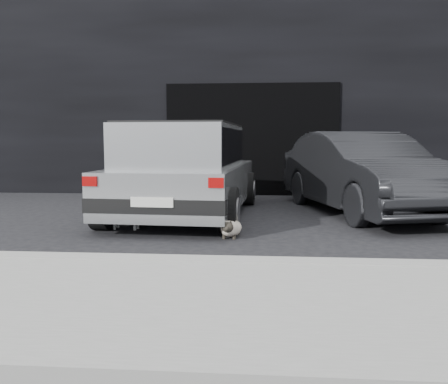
# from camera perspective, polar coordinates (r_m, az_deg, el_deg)

# --- Properties ---
(ground) EXTENTS (80.00, 80.00, 0.00)m
(ground) POSITION_cam_1_polar(r_m,az_deg,el_deg) (7.38, -5.23, -3.80)
(ground) COLOR black
(ground) RESTS_ON ground
(building_facade) EXTENTS (34.00, 4.00, 5.00)m
(building_facade) POSITION_cam_1_polar(r_m,az_deg,el_deg) (13.22, 3.59, 11.48)
(building_facade) COLOR black
(building_facade) RESTS_ON ground
(garage_opening) EXTENTS (4.00, 0.10, 2.60)m
(garage_opening) POSITION_cam_1_polar(r_m,az_deg,el_deg) (11.15, 3.36, 6.29)
(garage_opening) COLOR black
(garage_opening) RESTS_ON ground
(curb) EXTENTS (18.00, 0.25, 0.12)m
(curb) POSITION_cam_1_polar(r_m,az_deg,el_deg) (4.73, 1.40, -8.72)
(curb) COLOR gray
(curb) RESTS_ON ground
(sidewalk) EXTENTS (18.00, 2.20, 0.11)m
(sidewalk) POSITION_cam_1_polar(r_m,az_deg,el_deg) (3.58, 0.28, -13.72)
(sidewalk) COLOR gray
(sidewalk) RESTS_ON ground
(silver_hatchback) EXTENTS (2.30, 4.34, 1.56)m
(silver_hatchback) POSITION_cam_1_polar(r_m,az_deg,el_deg) (8.02, -4.60, 3.13)
(silver_hatchback) COLOR #A7AAAC
(silver_hatchback) RESTS_ON ground
(second_car) EXTENTS (2.57, 4.61, 1.44)m
(second_car) POSITION_cam_1_polar(r_m,az_deg,el_deg) (8.65, 16.27, 2.24)
(second_car) COLOR black
(second_car) RESTS_ON ground
(cat_siamese) EXTENTS (0.32, 0.81, 0.28)m
(cat_siamese) POSITION_cam_1_polar(r_m,az_deg,el_deg) (6.28, 0.80, -4.36)
(cat_siamese) COLOR beige
(cat_siamese) RESTS_ON ground
(cat_white) EXTENTS (0.78, 0.30, 0.36)m
(cat_white) POSITION_cam_1_polar(r_m,az_deg,el_deg) (6.99, -11.44, -2.99)
(cat_white) COLOR silver
(cat_white) RESTS_ON ground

